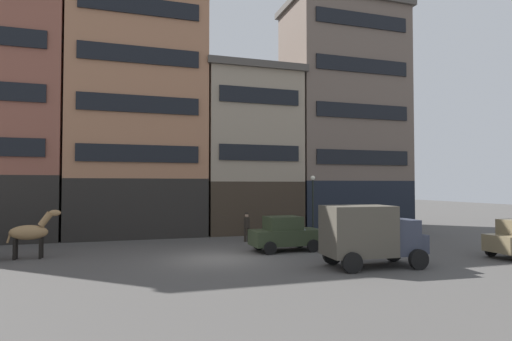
{
  "coord_description": "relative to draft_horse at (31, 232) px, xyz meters",
  "views": [
    {
      "loc": [
        -4.25,
        -19.45,
        3.53
      ],
      "look_at": [
        2.61,
        2.19,
        4.28
      ],
      "focal_mm": 29.28,
      "sensor_mm": 36.0,
      "label": 1
    }
  ],
  "objects": [
    {
      "name": "pedestrian_officer",
      "position": [
        11.42,
        2.59,
        -0.29
      ],
      "size": [
        0.48,
        0.48,
        1.79
      ],
      "color": "black",
      "rests_on": "ground_plane"
    },
    {
      "name": "sedan_dark",
      "position": [
        12.33,
        -1.48,
        -0.36
      ],
      "size": [
        3.74,
        1.95,
        1.83
      ],
      "color": "#2D3823",
      "rests_on": "ground_plane"
    },
    {
      "name": "streetlamp_curbside",
      "position": [
        16.52,
        3.9,
        1.4
      ],
      "size": [
        0.32,
        0.32,
        4.12
      ],
      "color": "black",
      "rests_on": "ground_plane"
    },
    {
      "name": "building_center_left",
      "position": [
        5.09,
        8.25,
        7.31
      ],
      "size": [
        9.48,
        6.31,
        17.08
      ],
      "color": "black",
      "rests_on": "ground_plane"
    },
    {
      "name": "ground_plane",
      "position": [
        8.43,
        -2.69,
        -1.27
      ],
      "size": [
        120.0,
        120.0,
        0.0
      ],
      "primitive_type": "plane",
      "color": "#4C4947"
    },
    {
      "name": "draft_horse",
      "position": [
        0.0,
        0.0,
        0.0
      ],
      "size": [
        2.35,
        0.65,
        2.3
      ],
      "color": "#937047",
      "rests_on": "ground_plane"
    },
    {
      "name": "delivery_truck_near",
      "position": [
        14.23,
        -6.59,
        0.15
      ],
      "size": [
        4.45,
        2.37,
        2.62
      ],
      "color": "#333847",
      "rests_on": "ground_plane"
    },
    {
      "name": "building_far_right",
      "position": [
        21.39,
        8.26,
        7.92
      ],
      "size": [
        9.75,
        6.31,
        18.3
      ],
      "color": "black",
      "rests_on": "ground_plane"
    },
    {
      "name": "building_center_right",
      "position": [
        13.17,
        8.26,
        4.88
      ],
      "size": [
        7.38,
        6.31,
        12.2
      ],
      "color": "#33281E",
      "rests_on": "ground_plane"
    }
  ]
}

